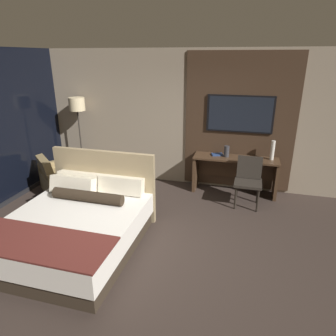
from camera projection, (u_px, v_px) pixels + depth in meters
The scene contains 11 objects.
ground_plane at pixel (143, 248), 4.39m from camera, with size 16.00×16.00×0.00m, color #332823.
wall_back_tv_panel at pixel (190, 120), 6.21m from camera, with size 7.20×0.09×2.80m.
bed at pixel (76, 226), 4.36m from camera, with size 1.80×2.10×1.19m.
desk at pixel (235, 169), 6.04m from camera, with size 1.66×0.47×0.76m.
tv at pixel (240, 114), 5.83m from camera, with size 1.28×0.04×0.72m.
desk_chair at pixel (249, 177), 5.53m from camera, with size 0.49×0.49×0.91m.
armchair_by_window at pixel (64, 179), 6.21m from camera, with size 1.22×1.22×0.77m.
floor_lamp at pixel (78, 111), 6.50m from camera, with size 0.34×0.34×1.81m.
vase_tall at pixel (272, 150), 5.74m from camera, with size 0.08×0.08×0.38m.
vase_short at pixel (227, 151), 5.93m from camera, with size 0.10×0.10×0.22m.
book at pixel (217, 154), 6.06m from camera, with size 0.26×0.22×0.03m.
Camera 1 is at (1.33, -3.47, 2.64)m, focal length 32.00 mm.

